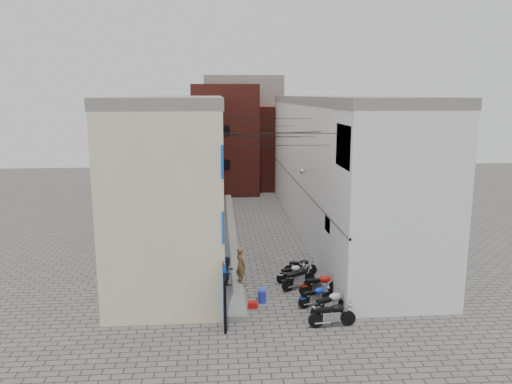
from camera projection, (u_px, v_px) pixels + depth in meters
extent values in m
plane|color=#5C5956|center=(286.00, 321.00, 20.46)|extent=(90.00, 90.00, 0.00)
cube|color=slate|center=(229.00, 233.00, 33.00)|extent=(0.90, 26.00, 0.25)
cube|color=beige|center=(182.00, 172.00, 31.99)|extent=(5.00, 26.00, 8.50)
cube|color=tan|center=(221.00, 175.00, 32.22)|extent=(0.10, 26.00, 0.80)
cube|color=blue|center=(223.00, 254.00, 24.82)|extent=(0.12, 10.20, 2.40)
cube|color=blue|center=(222.00, 175.00, 24.04)|extent=(0.10, 10.20, 4.00)
cube|color=slate|center=(180.00, 100.00, 31.12)|extent=(5.10, 26.00, 0.50)
cube|color=black|center=(225.00, 301.00, 19.67)|extent=(0.10, 1.20, 2.20)
cube|color=white|center=(336.00, 170.00, 32.74)|extent=(5.00, 26.00, 8.50)
cube|color=blue|center=(344.00, 146.00, 20.77)|extent=(0.10, 2.40, 1.80)
cube|color=white|center=(329.00, 224.00, 23.99)|extent=(0.08, 1.00, 0.70)
cylinder|color=#B2B2B7|center=(310.00, 170.00, 26.47)|extent=(0.80, 0.06, 0.06)
sphere|color=#B2B2B7|center=(302.00, 171.00, 26.46)|extent=(0.28, 0.28, 0.28)
cube|color=slate|center=(338.00, 100.00, 31.87)|extent=(5.10, 26.00, 0.50)
cube|color=slate|center=(298.00, 183.00, 32.72)|extent=(0.10, 26.00, 0.12)
cube|color=maroon|center=(225.00, 139.00, 46.74)|extent=(6.00, 6.00, 10.00)
cube|color=maroon|center=(276.00, 147.00, 49.27)|extent=(5.00, 6.00, 8.00)
cube|color=slate|center=(243.00, 129.00, 52.67)|extent=(8.00, 5.00, 11.00)
cube|color=black|center=(249.00, 184.00, 44.89)|extent=(2.00, 0.30, 2.40)
cylinder|color=black|center=(282.00, 134.00, 20.97)|extent=(5.20, 0.02, 0.02)
cylinder|color=black|center=(276.00, 145.00, 23.06)|extent=(5.20, 0.02, 0.02)
cylinder|color=black|center=(271.00, 133.00, 25.43)|extent=(5.20, 0.02, 0.02)
cylinder|color=black|center=(266.00, 118.00, 27.76)|extent=(5.20, 0.02, 0.02)
cylinder|color=black|center=(261.00, 137.00, 30.95)|extent=(5.20, 0.02, 0.02)
cylinder|color=black|center=(258.00, 126.00, 33.79)|extent=(5.20, 0.02, 0.02)
cylinder|color=black|center=(274.00, 133.00, 23.95)|extent=(5.65, 2.07, 0.02)
cylinder|color=black|center=(268.00, 136.00, 26.96)|extent=(5.80, 1.58, 0.02)
imported|color=olive|center=(241.00, 265.00, 23.79)|extent=(0.68, 0.77, 1.77)
imported|color=#34344E|center=(228.00, 272.00, 23.30)|extent=(0.88, 0.89, 1.45)
cylinder|color=#2132A7|center=(262.00, 296.00, 22.20)|extent=(0.47, 0.47, 0.56)
cylinder|color=blue|center=(262.00, 294.00, 22.48)|extent=(0.41, 0.41, 0.55)
cube|color=#B60E0D|center=(253.00, 305.00, 21.68)|extent=(0.44, 0.34, 0.26)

